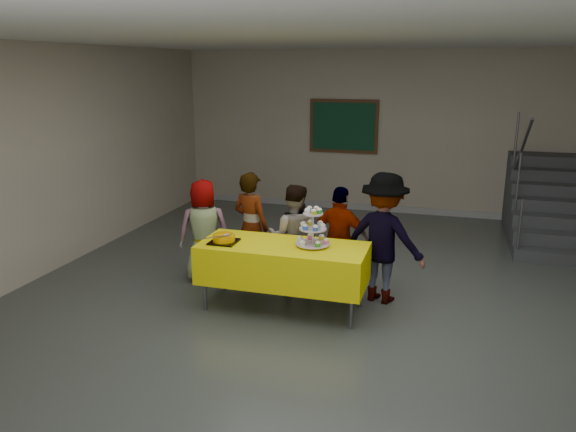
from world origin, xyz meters
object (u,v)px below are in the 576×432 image
(bake_table, at_px, (283,263))
(bear_cake, at_px, (224,238))
(schoolchild_d, at_px, (340,240))
(schoolchild_e, at_px, (384,238))
(schoolchild_c, at_px, (293,237))
(schoolchild_b, at_px, (251,227))
(staircase, at_px, (550,207))
(noticeboard, at_px, (344,126))
(cupcake_stand, at_px, (313,230))
(schoolchild_a, at_px, (204,230))

(bake_table, distance_m, bear_cake, 0.73)
(bear_cake, bearing_deg, schoolchild_d, 33.88)
(schoolchild_e, bearing_deg, schoolchild_c, 13.54)
(schoolchild_b, xyz_separation_m, staircase, (3.99, 3.17, -0.22))
(bake_table, xyz_separation_m, noticeboard, (-0.26, 4.78, 1.04))
(cupcake_stand, height_order, bear_cake, cupcake_stand)
(schoolchild_b, bearing_deg, cupcake_stand, 163.09)
(bake_table, xyz_separation_m, schoolchild_c, (-0.06, 0.64, 0.11))
(schoolchild_b, distance_m, schoolchild_d, 1.19)
(bear_cake, bearing_deg, staircase, 45.50)
(schoolchild_a, distance_m, schoolchild_b, 0.60)
(bake_table, xyz_separation_m, staircase, (3.33, 3.95, -0.07))
(schoolchild_a, bearing_deg, noticeboard, -127.61)
(bake_table, bearing_deg, schoolchild_e, 28.66)
(cupcake_stand, distance_m, schoolchild_b, 1.26)
(cupcake_stand, relative_size, schoolchild_b, 0.31)
(schoolchild_e, relative_size, staircase, 0.64)
(schoolchild_e, bearing_deg, staircase, -106.88)
(bake_table, xyz_separation_m, schoolchild_b, (-0.66, 0.77, 0.15))
(bake_table, height_order, schoolchild_a, schoolchild_a)
(noticeboard, bearing_deg, staircase, -13.09)
(schoolchild_b, relative_size, staircase, 0.59)
(schoolchild_d, bearing_deg, schoolchild_e, 179.61)
(schoolchild_a, height_order, schoolchild_c, schoolchild_a)
(staircase, bearing_deg, bake_table, -130.15)
(schoolchild_a, bearing_deg, schoolchild_e, 154.95)
(schoolchild_a, xyz_separation_m, schoolchild_e, (2.29, -0.02, 0.11))
(cupcake_stand, bearing_deg, bake_table, -172.28)
(staircase, distance_m, noticeboard, 3.85)
(schoolchild_a, height_order, schoolchild_d, schoolchild_a)
(bear_cake, height_order, schoolchild_d, schoolchild_d)
(bake_table, height_order, schoolchild_e, schoolchild_e)
(cupcake_stand, distance_m, schoolchild_d, 0.72)
(bake_table, distance_m, schoolchild_e, 1.21)
(cupcake_stand, bearing_deg, noticeboard, 97.16)
(schoolchild_d, distance_m, staircase, 4.32)
(schoolchild_a, xyz_separation_m, staircase, (4.57, 3.35, -0.17))
(schoolchild_c, relative_size, schoolchild_d, 1.00)
(bear_cake, relative_size, noticeboard, 0.28)
(noticeboard, bearing_deg, bear_cake, -94.65)
(bake_table, bearing_deg, staircase, 49.85)
(schoolchild_d, bearing_deg, noticeboard, -68.55)
(bear_cake, height_order, schoolchild_a, schoolchild_a)
(bear_cake, distance_m, staircase, 5.71)
(schoolchild_b, distance_m, schoolchild_c, 0.62)
(schoolchild_a, bearing_deg, bear_cake, 104.55)
(schoolchild_c, relative_size, schoolchild_e, 0.86)
(cupcake_stand, bearing_deg, staircase, 52.47)
(cupcake_stand, distance_m, staircase, 4.94)
(bake_table, height_order, cupcake_stand, cupcake_stand)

